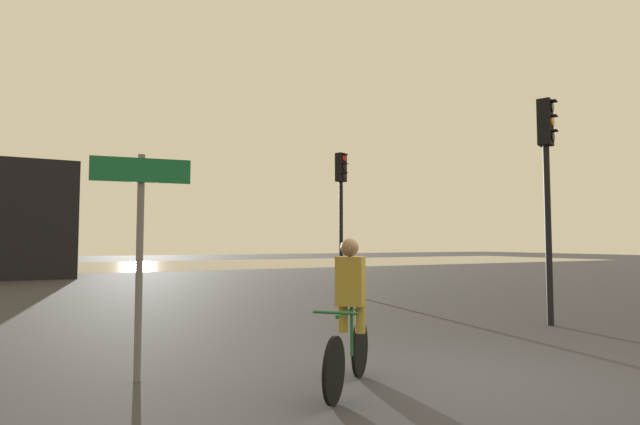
{
  "coord_description": "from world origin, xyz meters",
  "views": [
    {
      "loc": [
        -4.19,
        -4.25,
        1.58
      ],
      "look_at": [
        0.5,
        5.0,
        2.2
      ],
      "focal_mm": 28.0,
      "sensor_mm": 36.0,
      "label": 1
    }
  ],
  "objects_px": {
    "direction_sign_post": "(140,232)",
    "cyclist": "(350,312)",
    "traffic_light_near_right": "(547,167)",
    "traffic_light_far_right": "(341,195)"
  },
  "relations": [
    {
      "from": "traffic_light_near_right",
      "to": "cyclist",
      "type": "distance_m",
      "value": 6.18
    },
    {
      "from": "direction_sign_post",
      "to": "traffic_light_near_right",
      "type": "bearing_deg",
      "value": -168.35
    },
    {
      "from": "traffic_light_far_right",
      "to": "cyclist",
      "type": "relative_size",
      "value": 2.71
    },
    {
      "from": "direction_sign_post",
      "to": "cyclist",
      "type": "height_order",
      "value": "direction_sign_post"
    },
    {
      "from": "traffic_light_near_right",
      "to": "direction_sign_post",
      "type": "xyz_separation_m",
      "value": [
        -7.51,
        -0.5,
        -1.34
      ]
    },
    {
      "from": "traffic_light_far_right",
      "to": "traffic_light_near_right",
      "type": "distance_m",
      "value": 7.06
    },
    {
      "from": "traffic_light_near_right",
      "to": "cyclist",
      "type": "xyz_separation_m",
      "value": [
        -5.48,
        -1.8,
        -2.21
      ]
    },
    {
      "from": "traffic_light_near_right",
      "to": "direction_sign_post",
      "type": "height_order",
      "value": "traffic_light_near_right"
    },
    {
      "from": "traffic_light_near_right",
      "to": "traffic_light_far_right",
      "type": "bearing_deg",
      "value": -111.25
    },
    {
      "from": "cyclist",
      "to": "traffic_light_far_right",
      "type": "bearing_deg",
      "value": -73.51
    }
  ]
}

